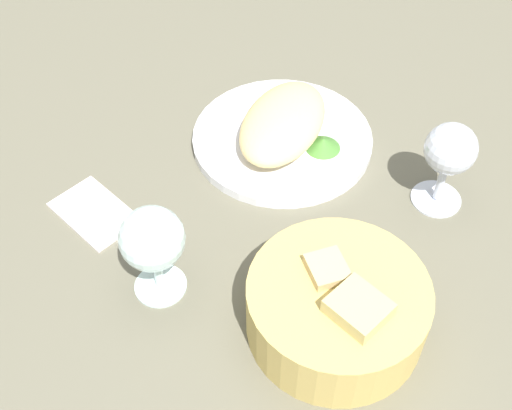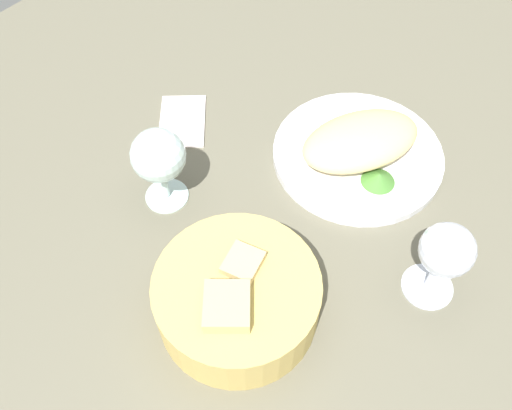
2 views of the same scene
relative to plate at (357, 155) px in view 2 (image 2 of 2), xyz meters
The scene contains 8 objects.
ground_plane 12.90cm from the plate, ahead, with size 140.00×140.00×2.00cm, color #635F4E.
plate is the anchor object (origin of this frame).
omelette 3.04cm from the plate, ahead, with size 17.96×10.50×4.68cm, color #E8CA82.
lettuce_garnish 6.17cm from the plate, 59.72° to the left, with size 4.83×4.83×1.64cm, color #457D31.
bread_basket 30.35cm from the plate, ahead, with size 19.33×19.33×9.03cm.
wine_glass_near 29.47cm from the plate, 36.63° to the right, with size 7.22×7.22×12.43cm.
wine_glass_far 23.69cm from the plate, 55.28° to the left, with size 6.46×6.46×12.27cm.
folded_napkin 27.57cm from the plate, 66.87° to the right, with size 11.00×7.00×0.80cm, color white.
Camera 2 is at (37.92, 22.96, 61.35)cm, focal length 38.02 mm.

